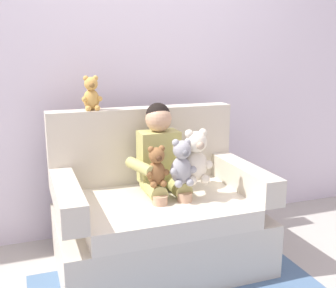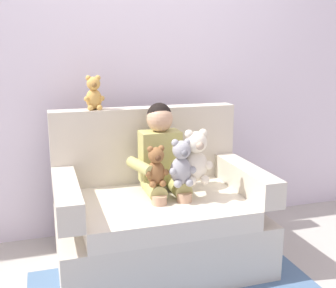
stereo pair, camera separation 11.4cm
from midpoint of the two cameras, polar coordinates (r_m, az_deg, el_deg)
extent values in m
plane|color=#ADA89E|center=(2.85, 0.04, -16.18)|extent=(8.00, 8.00, 0.00)
cube|color=silver|center=(3.14, -3.71, 11.38)|extent=(6.00, 0.10, 2.60)
cube|color=beige|center=(2.77, 0.04, -12.99)|extent=(1.29, 0.86, 0.35)
cube|color=beige|center=(2.61, 0.50, -8.97)|extent=(1.01, 0.72, 0.12)
cube|color=beige|center=(2.91, -2.06, -0.02)|extent=(1.29, 0.14, 0.52)
cube|color=beige|center=(2.46, -12.50, -7.17)|extent=(0.14, 0.72, 0.17)
cube|color=beige|center=(2.78, 11.93, -4.72)|extent=(0.14, 0.72, 0.17)
cube|color=tan|center=(2.71, 0.08, -1.75)|extent=(0.26, 0.16, 0.34)
sphere|color=tan|center=(2.66, 0.08, 3.48)|extent=(0.17, 0.17, 0.17)
sphere|color=black|center=(2.66, 0.02, 4.05)|extent=(0.16, 0.16, 0.16)
cylinder|color=tan|center=(2.62, -0.75, -6.18)|extent=(0.11, 0.26, 0.11)
cylinder|color=tan|center=(2.56, 0.10, -10.27)|extent=(0.09, 0.09, 0.30)
cylinder|color=tan|center=(2.67, 2.56, -5.84)|extent=(0.11, 0.26, 0.11)
cylinder|color=tan|center=(2.61, 3.50, -9.84)|extent=(0.09, 0.09, 0.30)
cylinder|color=tan|center=(2.56, -2.54, -3.11)|extent=(0.13, 0.27, 0.07)
cylinder|color=tan|center=(2.66, 4.15, -2.54)|extent=(0.13, 0.27, 0.07)
ellipsoid|color=brown|center=(2.50, -0.39, -4.02)|extent=(0.11, 0.10, 0.15)
sphere|color=brown|center=(2.46, -0.33, -1.57)|extent=(0.10, 0.10, 0.10)
sphere|color=#4C2D19|center=(2.42, -0.03, -1.98)|extent=(0.04, 0.04, 0.04)
sphere|color=brown|center=(2.45, -1.12, -0.72)|extent=(0.04, 0.04, 0.04)
sphere|color=brown|center=(2.46, -1.41, -4.15)|extent=(0.04, 0.04, 0.04)
sphere|color=brown|center=(2.47, -0.79, -5.59)|extent=(0.04, 0.04, 0.04)
sphere|color=brown|center=(2.47, 0.39, -0.61)|extent=(0.04, 0.04, 0.04)
sphere|color=brown|center=(2.49, 1.00, -3.93)|extent=(0.04, 0.04, 0.04)
sphere|color=brown|center=(2.49, 0.60, -5.45)|extent=(0.04, 0.04, 0.04)
ellipsoid|color=#9E9EA3|center=(2.51, 3.09, -3.69)|extent=(0.13, 0.11, 0.17)
sphere|color=#9E9EA3|center=(2.46, 3.22, -0.83)|extent=(0.11, 0.11, 0.11)
sphere|color=slate|center=(2.42, 3.63, -1.30)|extent=(0.04, 0.04, 0.04)
sphere|color=#9E9EA3|center=(2.44, 2.32, 0.16)|extent=(0.04, 0.04, 0.04)
sphere|color=#9E9EA3|center=(2.45, 1.98, -3.85)|extent=(0.04, 0.04, 0.04)
sphere|color=#9E9EA3|center=(2.47, 2.68, -5.52)|extent=(0.05, 0.05, 0.05)
sphere|color=#9E9EA3|center=(2.47, 4.04, 0.28)|extent=(0.04, 0.04, 0.04)
sphere|color=#9E9EA3|center=(2.50, 4.72, -3.58)|extent=(0.04, 0.04, 0.04)
sphere|color=#9E9EA3|center=(2.49, 4.26, -5.35)|extent=(0.05, 0.05, 0.05)
ellipsoid|color=silver|center=(2.56, 5.04, -3.04)|extent=(0.15, 0.13, 0.20)
sphere|color=silver|center=(2.51, 5.22, 0.24)|extent=(0.13, 0.13, 0.13)
sphere|color=tan|center=(2.46, 5.74, -0.27)|extent=(0.05, 0.05, 0.05)
sphere|color=silver|center=(2.49, 4.22, 1.38)|extent=(0.05, 0.05, 0.05)
sphere|color=silver|center=(2.50, 3.82, -3.20)|extent=(0.05, 0.05, 0.05)
sphere|color=silver|center=(2.51, 4.61, -5.12)|extent=(0.06, 0.06, 0.06)
sphere|color=silver|center=(2.52, 6.15, 1.50)|extent=(0.05, 0.05, 0.05)
sphere|color=silver|center=(2.55, 6.91, -2.91)|extent=(0.05, 0.05, 0.05)
sphere|color=silver|center=(2.55, 6.40, -4.93)|extent=(0.06, 0.06, 0.06)
ellipsoid|color=gold|center=(2.78, -9.02, 6.11)|extent=(0.10, 0.09, 0.14)
sphere|color=gold|center=(2.76, -9.07, 8.24)|extent=(0.09, 0.09, 0.09)
sphere|color=brown|center=(2.72, -8.94, 8.03)|extent=(0.03, 0.03, 0.03)
sphere|color=gold|center=(2.76, -9.76, 8.95)|extent=(0.04, 0.04, 0.04)
sphere|color=gold|center=(2.75, -9.98, 6.14)|extent=(0.04, 0.04, 0.04)
sphere|color=gold|center=(2.74, -9.46, 4.93)|extent=(0.04, 0.04, 0.04)
sphere|color=gold|center=(2.77, -8.47, 9.01)|extent=(0.04, 0.04, 0.04)
sphere|color=gold|center=(2.76, -7.92, 6.24)|extent=(0.04, 0.04, 0.04)
sphere|color=gold|center=(2.75, -8.27, 5.00)|extent=(0.04, 0.04, 0.04)
camera|label=1|loc=(0.06, -88.71, 0.30)|focal=44.23mm
camera|label=2|loc=(0.06, 91.29, -0.30)|focal=44.23mm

